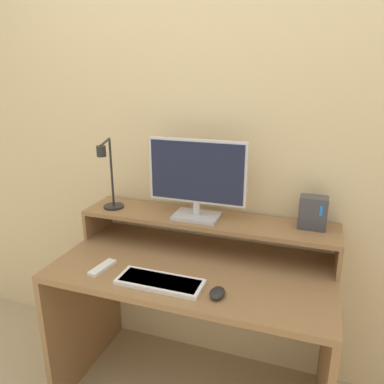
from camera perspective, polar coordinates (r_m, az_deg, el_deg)
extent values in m
cube|color=beige|center=(1.95, 3.74, 6.75)|extent=(6.00, 0.05, 2.50)
cube|color=olive|center=(1.79, 0.20, -11.50)|extent=(1.29, 0.66, 0.03)
cube|color=olive|center=(2.25, -15.89, -16.93)|extent=(0.03, 0.66, 0.73)
cube|color=olive|center=(1.95, 19.73, -23.71)|extent=(0.03, 0.66, 0.73)
cube|color=olive|center=(2.18, -14.12, -4.04)|extent=(0.02, 0.27, 0.14)
cube|color=olive|center=(1.86, 21.46, -8.72)|extent=(0.02, 0.27, 0.14)
cube|color=olive|center=(1.89, 2.16, -4.22)|extent=(1.29, 0.27, 0.02)
cube|color=#BCBCC1|center=(1.88, 0.70, -3.68)|extent=(0.23, 0.15, 0.02)
cylinder|color=#BCBCC1|center=(1.86, 0.70, -2.35)|extent=(0.04, 0.04, 0.08)
cube|color=silver|center=(1.81, 0.77, 3.14)|extent=(0.49, 0.02, 0.32)
cube|color=#191E38|center=(1.80, 0.66, 3.06)|extent=(0.47, 0.01, 0.29)
cylinder|color=black|center=(2.06, -11.81, -2.16)|extent=(0.11, 0.11, 0.01)
cylinder|color=black|center=(2.01, -12.15, 2.87)|extent=(0.01, 0.01, 0.36)
cylinder|color=black|center=(1.88, -13.08, 7.44)|extent=(0.08, 0.19, 0.01)
cylinder|color=black|center=(1.79, -13.67, 6.07)|extent=(0.04, 0.04, 0.05)
cube|color=#3D3D42|center=(1.82, 17.93, -3.00)|extent=(0.13, 0.08, 0.15)
cube|color=#1972F2|center=(1.78, 19.09, -2.75)|extent=(0.01, 0.00, 0.05)
cube|color=white|center=(1.65, -4.89, -13.50)|extent=(0.37, 0.14, 0.02)
cube|color=silver|center=(1.65, -4.90, -13.34)|extent=(0.34, 0.11, 0.01)
ellipsoid|color=black|center=(1.56, 3.88, -15.10)|extent=(0.06, 0.09, 0.03)
cube|color=white|center=(1.80, -13.52, -11.14)|extent=(0.07, 0.16, 0.02)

